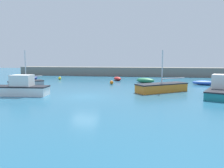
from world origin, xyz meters
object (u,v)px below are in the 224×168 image
at_px(motorboat_with_cabin, 19,88).
at_px(mooring_buoy_yellow, 60,78).
at_px(open_tender_yellow, 145,80).
at_px(fishing_dinghy_green, 35,78).
at_px(rowboat_white_midwater, 205,83).
at_px(sailboat_short_mast, 26,83).
at_px(dinghy_near_pier, 117,79).
at_px(sailboat_twin_hulled, 162,87).
at_px(mooring_buoy_orange, 112,82).
at_px(cabin_cruiser_white, 220,89).

xyz_separation_m(motorboat_with_cabin, mooring_buoy_yellow, (-2.60, 16.26, -0.47)).
height_order(open_tender_yellow, mooring_buoy_yellow, open_tender_yellow).
distance_m(motorboat_with_cabin, fishing_dinghy_green, 16.91).
bearing_deg(rowboat_white_midwater, sailboat_short_mast, 23.91).
relative_size(dinghy_near_pier, fishing_dinghy_green, 1.02).
distance_m(sailboat_short_mast, mooring_buoy_yellow, 9.17).
xyz_separation_m(sailboat_twin_hulled, mooring_buoy_yellow, (-16.84, 11.63, -0.24)).
distance_m(rowboat_white_midwater, sailboat_twin_hulled, 9.87).
bearing_deg(mooring_buoy_yellow, mooring_buoy_orange, -28.04).
relative_size(mooring_buoy_yellow, mooring_buoy_orange, 0.96).
bearing_deg(mooring_buoy_yellow, sailboat_twin_hulled, -34.63).
relative_size(sailboat_twin_hulled, open_tender_yellow, 1.83).
bearing_deg(sailboat_short_mast, fishing_dinghy_green, -112.37).
relative_size(fishing_dinghy_green, mooring_buoy_orange, 4.33).
bearing_deg(motorboat_with_cabin, open_tender_yellow, -136.88).
relative_size(sailboat_short_mast, mooring_buoy_orange, 8.90).
distance_m(cabin_cruiser_white, open_tender_yellow, 13.31).
distance_m(dinghy_near_pier, open_tender_yellow, 5.48).
height_order(cabin_cruiser_white, mooring_buoy_yellow, cabin_cruiser_white).
height_order(sailboat_twin_hulled, sailboat_short_mast, sailboat_short_mast).
xyz_separation_m(rowboat_white_midwater, cabin_cruiser_white, (-0.95, -9.78, 0.39)).
xyz_separation_m(cabin_cruiser_white, fishing_dinghy_green, (-26.49, 12.98, -0.38)).
bearing_deg(motorboat_with_cabin, cabin_cruiser_white, -177.58).
bearing_deg(fishing_dinghy_green, open_tender_yellow, 54.26).
distance_m(fishing_dinghy_green, mooring_buoy_yellow, 4.38).
xyz_separation_m(fishing_dinghy_green, sailboat_short_mast, (3.36, -8.29, 0.06)).
bearing_deg(cabin_cruiser_white, mooring_buoy_orange, -102.11).
xyz_separation_m(motorboat_with_cabin, fishing_dinghy_green, (-6.90, 15.43, -0.40)).
height_order(open_tender_yellow, sailboat_short_mast, sailboat_short_mast).
bearing_deg(sailboat_short_mast, open_tender_yellow, 157.67).
bearing_deg(cabin_cruiser_white, sailboat_twin_hulled, -89.39).
bearing_deg(open_tender_yellow, mooring_buoy_yellow, -166.00).
relative_size(motorboat_with_cabin, mooring_buoy_orange, 11.54).
bearing_deg(rowboat_white_midwater, motorboat_with_cabin, 42.74).
distance_m(rowboat_white_midwater, open_tender_yellow, 8.35).
relative_size(sailboat_twin_hulled, sailboat_short_mast, 1.25).
distance_m(rowboat_white_midwater, sailboat_short_mast, 24.61).
relative_size(cabin_cruiser_white, dinghy_near_pier, 2.62).
bearing_deg(fishing_dinghy_green, motorboat_with_cabin, -6.15).
relative_size(sailboat_twin_hulled, fishing_dinghy_green, 2.57).
relative_size(cabin_cruiser_white, sailboat_twin_hulled, 1.04).
bearing_deg(mooring_buoy_orange, mooring_buoy_yellow, 151.96).
height_order(dinghy_near_pier, mooring_buoy_yellow, dinghy_near_pier).
height_order(rowboat_white_midwater, sailboat_short_mast, sailboat_short_mast).
bearing_deg(motorboat_with_cabin, mooring_buoy_yellow, -85.62).
bearing_deg(mooring_buoy_yellow, fishing_dinghy_green, -169.04).
distance_m(open_tender_yellow, sailboat_short_mast, 17.10).
distance_m(motorboat_with_cabin, dinghy_near_pier, 18.10).
xyz_separation_m(cabin_cruiser_white, mooring_buoy_yellow, (-22.19, 13.82, -0.44)).
xyz_separation_m(sailboat_twin_hulled, fishing_dinghy_green, (-21.14, 10.80, -0.18)).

